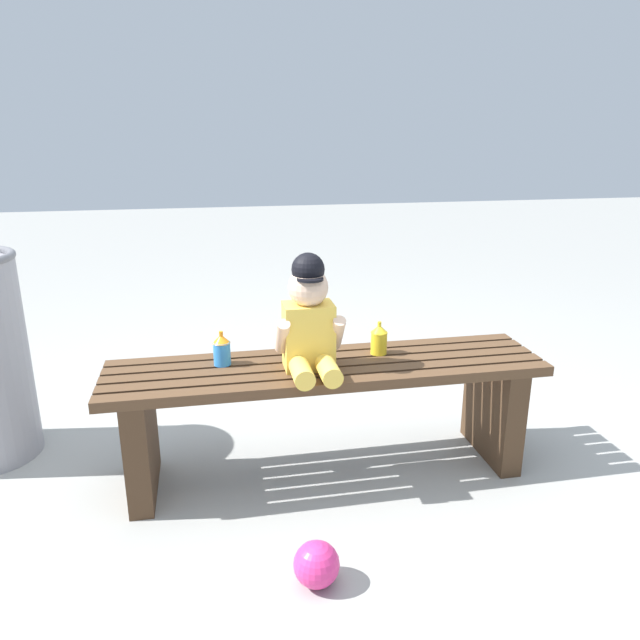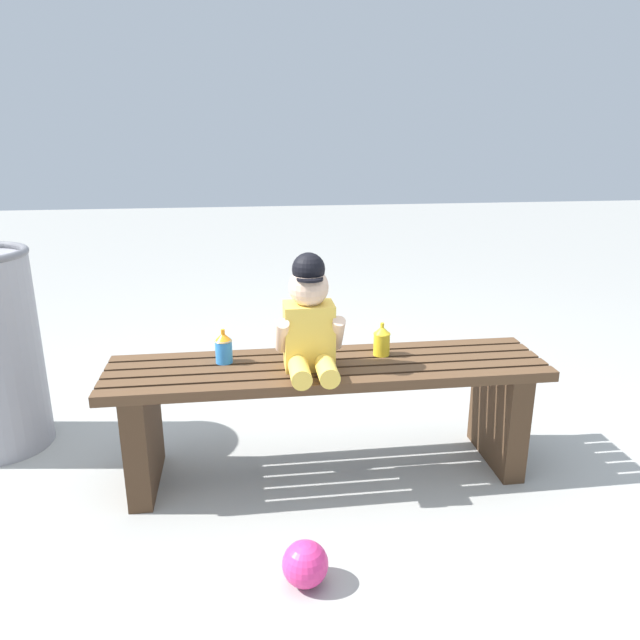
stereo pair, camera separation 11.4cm
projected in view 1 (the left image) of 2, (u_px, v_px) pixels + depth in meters
name	position (u px, v px, depth m)	size (l,w,h in m)	color
ground_plane	(326.00, 470.00, 2.25)	(16.00, 16.00, 0.00)	#999993
park_bench	(327.00, 400.00, 2.16)	(1.55, 0.36, 0.43)	#513823
child_figure	(309.00, 320.00, 2.02)	(0.23, 0.27, 0.40)	#F2C64C
sippy_cup_left	(222.00, 349.00, 2.09)	(0.06, 0.06, 0.12)	#338CE5
sippy_cup_right	(379.00, 339.00, 2.19)	(0.06, 0.06, 0.12)	yellow
toy_ball	(317.00, 564.00, 1.67)	(0.13, 0.13, 0.13)	#E5337F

